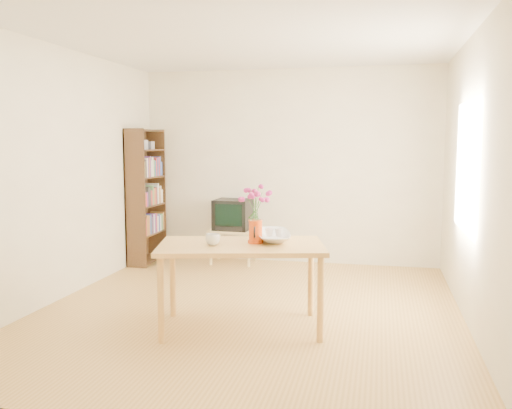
% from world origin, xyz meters
% --- Properties ---
extents(room, '(4.50, 4.50, 4.50)m').
position_xyz_m(room, '(0.03, 0.00, 1.30)').
color(room, '#AC7F3D').
rests_on(room, ground).
extents(table, '(1.56, 1.12, 0.75)m').
position_xyz_m(table, '(0.06, -0.52, 0.67)').
color(table, '#C28B42').
rests_on(table, ground).
extents(tv_stand, '(0.60, 0.45, 0.46)m').
position_xyz_m(tv_stand, '(-0.70, 1.97, 0.39)').
color(tv_stand, '#D8BA7A').
rests_on(tv_stand, ground).
extents(bookshelf, '(0.28, 0.70, 1.80)m').
position_xyz_m(bookshelf, '(-1.85, 1.75, 0.84)').
color(bookshelf, '#311E10').
rests_on(bookshelf, ground).
extents(pitcher, '(0.14, 0.21, 0.21)m').
position_xyz_m(pitcher, '(0.17, -0.45, 0.84)').
color(pitcher, '#D6420C').
rests_on(pitcher, table).
extents(flowers, '(0.23, 0.23, 0.33)m').
position_xyz_m(flowers, '(0.17, -0.45, 1.11)').
color(flowers, '#C42E89').
rests_on(flowers, pitcher).
extents(mug, '(0.17, 0.17, 0.10)m').
position_xyz_m(mug, '(-0.16, -0.63, 0.80)').
color(mug, white).
rests_on(mug, table).
extents(bowl, '(0.54, 0.54, 0.41)m').
position_xyz_m(bowl, '(0.29, -0.27, 0.96)').
color(bowl, white).
rests_on(bowl, table).
extents(teacup_a, '(0.09, 0.09, 0.06)m').
position_xyz_m(teacup_a, '(0.25, -0.27, 0.91)').
color(teacup_a, white).
rests_on(teacup_a, bowl).
extents(teacup_b, '(0.07, 0.07, 0.06)m').
position_xyz_m(teacup_b, '(0.34, -0.25, 0.91)').
color(teacup_b, white).
rests_on(teacup_b, bowl).
extents(television, '(0.48, 0.45, 0.40)m').
position_xyz_m(television, '(-0.70, 1.98, 0.67)').
color(television, black).
rests_on(television, tv_stand).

